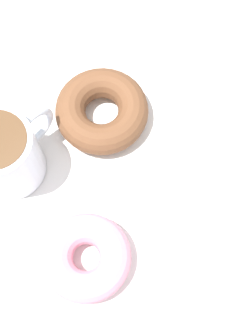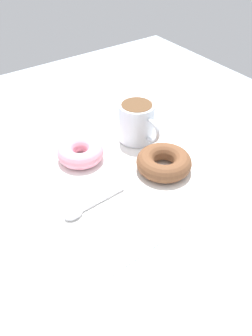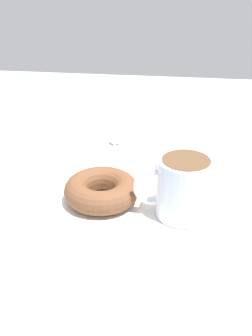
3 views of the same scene
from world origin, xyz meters
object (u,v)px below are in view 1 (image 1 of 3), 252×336
at_px(donut_far, 86,257).
at_px(spoon, 223,227).
at_px(donut_near_cup, 102,111).
at_px(coffee_cup, 6,153).

height_order(donut_far, spoon, donut_far).
xyz_separation_m(donut_near_cup, donut_far, (0.12, -0.13, -0.00)).
relative_size(donut_far, spoon, 0.74).
xyz_separation_m(donut_far, spoon, (0.08, 0.14, -0.01)).
bearing_deg(donut_near_cup, coffee_cup, -99.95).
distance_m(donut_near_cup, spoon, 0.20).
height_order(coffee_cup, spoon, coffee_cup).
distance_m(coffee_cup, donut_far, 0.15).
bearing_deg(spoon, donut_far, -118.86).
bearing_deg(donut_far, coffee_cup, 177.04).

